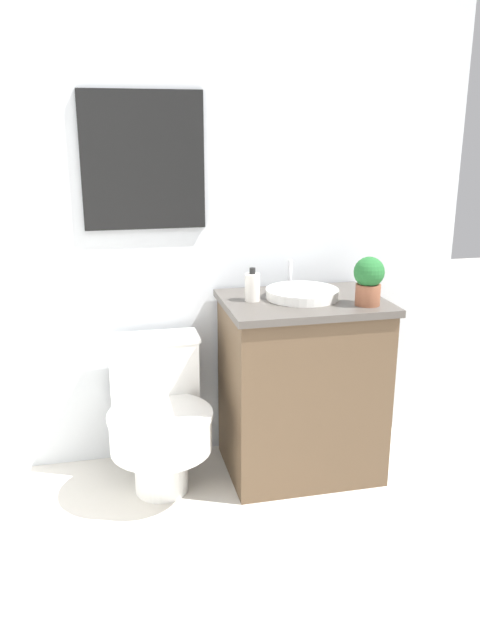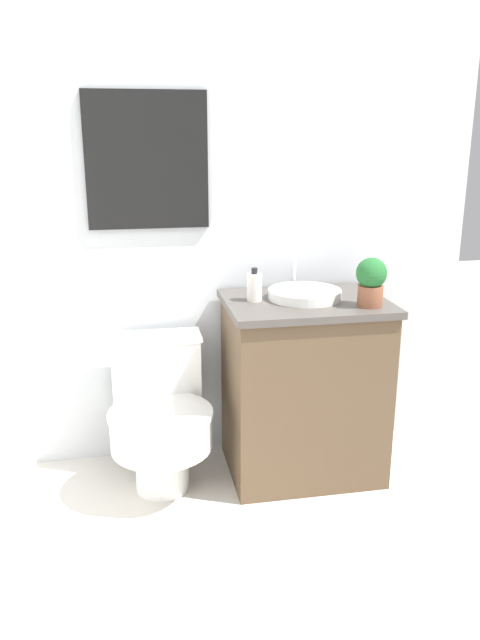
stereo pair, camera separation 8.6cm
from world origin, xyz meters
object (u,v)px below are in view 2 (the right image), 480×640
object	(u,v)px
toilet	(160,415)
soap_bottle	(254,287)
sink	(304,294)
potted_plant	(371,280)

from	to	relation	value
toilet	soap_bottle	size ratio (longest dim) A/B	4.49
sink	potted_plant	size ratio (longest dim) A/B	1.73
toilet	potted_plant	bearing A→B (deg)	-9.11
toilet	soap_bottle	distance (m)	0.68
sink	soap_bottle	bearing A→B (deg)	179.21
toilet	potted_plant	size ratio (longest dim) A/B	3.17
sink	potted_plant	world-z (taller)	potted_plant
toilet	sink	size ratio (longest dim) A/B	1.83
soap_bottle	potted_plant	world-z (taller)	potted_plant
sink	soap_bottle	size ratio (longest dim) A/B	2.45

